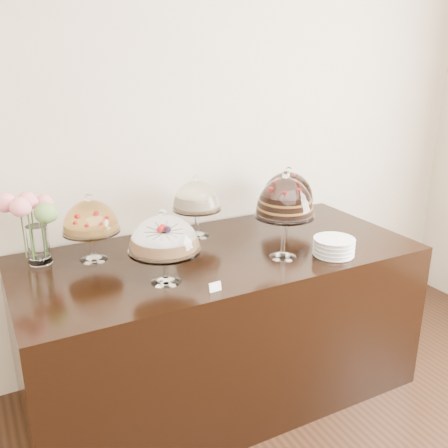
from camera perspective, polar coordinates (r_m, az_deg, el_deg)
name	(u,v)px	position (r m, az deg, el deg)	size (l,w,h in m)	color
wall_back	(145,132)	(3.02, -8.97, 10.29)	(5.00, 0.04, 3.00)	beige
display_counter	(220,324)	(2.96, -0.46, -11.32)	(2.20, 1.00, 0.90)	black
cake_stand_sugar_sponge	(164,237)	(2.34, -6.86, -1.47)	(0.34, 0.34, 0.37)	white
cake_stand_choco_layer	(285,201)	(2.61, 6.98, 2.68)	(0.31, 0.31, 0.47)	white
cake_stand_cheesecake	(197,198)	(2.94, -3.15, 2.99)	(0.29, 0.29, 0.37)	white
cake_stand_dark_choco	(288,188)	(3.20, 7.31, 4.07)	(0.33, 0.33, 0.37)	white
cake_stand_fruit_tart	(90,219)	(2.68, -15.02, 0.53)	(0.30, 0.30, 0.36)	white
flower_vase	(33,219)	(2.71, -20.99, 0.58)	(0.29, 0.30, 0.40)	white
plate_stack	(334,247)	(2.77, 12.44, -2.56)	(0.22, 0.22, 0.09)	white
price_card_left	(215,287)	(2.32, -1.02, -7.19)	(0.06, 0.01, 0.04)	white
price_card_right	(342,257)	(2.71, 13.33, -3.72)	(0.06, 0.01, 0.04)	white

